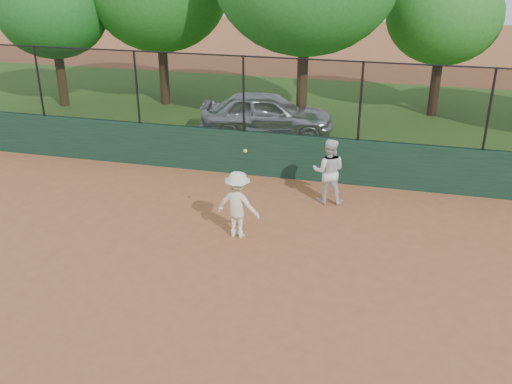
% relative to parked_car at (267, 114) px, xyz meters
% --- Properties ---
extents(ground, '(80.00, 80.00, 0.00)m').
position_rel_parked_car_xyz_m(ground, '(0.66, -9.36, -0.73)').
color(ground, '#9E5733').
rests_on(ground, ground).
extents(back_wall, '(26.00, 0.20, 1.20)m').
position_rel_parked_car_xyz_m(back_wall, '(0.66, -3.36, -0.13)').
color(back_wall, '#183625').
rests_on(back_wall, ground).
extents(grass_strip, '(36.00, 12.00, 0.01)m').
position_rel_parked_car_xyz_m(grass_strip, '(0.66, 2.64, -0.72)').
color(grass_strip, '#2E561A').
rests_on(grass_strip, ground).
extents(parked_car, '(4.48, 2.39, 1.45)m').
position_rel_parked_car_xyz_m(parked_car, '(0.00, 0.00, 0.00)').
color(parked_car, silver).
rests_on(parked_car, ground).
extents(player_second, '(0.83, 0.67, 1.60)m').
position_rel_parked_car_xyz_m(player_second, '(2.61, -4.66, 0.08)').
color(player_second, silver).
rests_on(player_second, ground).
extents(player_main, '(1.02, 0.72, 2.12)m').
position_rel_parked_car_xyz_m(player_main, '(0.99, -6.88, 0.01)').
color(player_main, beige).
rests_on(player_main, ground).
extents(fence_assembly, '(26.00, 0.06, 2.00)m').
position_rel_parked_car_xyz_m(fence_assembly, '(0.63, -3.36, 1.51)').
color(fence_assembly, black).
rests_on(fence_assembly, back_wall).
extents(tree_0, '(4.13, 3.75, 5.37)m').
position_rel_parked_car_xyz_m(tree_0, '(-8.46, 1.76, 2.85)').
color(tree_0, '#483019').
rests_on(tree_0, ground).
extents(tree_3, '(3.93, 3.57, 5.23)m').
position_rel_parked_car_xyz_m(tree_3, '(5.29, 3.82, 2.80)').
color(tree_3, '#3A2213').
rests_on(tree_3, ground).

